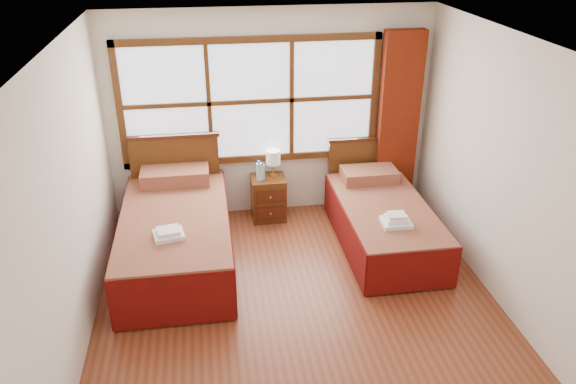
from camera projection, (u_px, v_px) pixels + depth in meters
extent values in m
plane|color=brown|center=(301.00, 314.00, 5.52)|extent=(4.50, 4.50, 0.00)
plane|color=white|center=(305.00, 48.00, 4.37)|extent=(4.50, 4.50, 0.00)
plane|color=silver|center=(271.00, 115.00, 6.94)|extent=(4.00, 0.00, 4.00)
plane|color=silver|center=(67.00, 213.00, 4.67)|extent=(0.00, 4.50, 4.50)
plane|color=silver|center=(514.00, 182.00, 5.22)|extent=(0.00, 4.50, 4.50)
cube|color=white|center=(251.00, 101.00, 6.79)|extent=(3.00, 0.02, 1.40)
cube|color=#502C11|center=(252.00, 158.00, 7.10)|extent=(3.16, 0.06, 0.08)
cube|color=#502C11|center=(249.00, 39.00, 6.44)|extent=(3.16, 0.06, 0.08)
cube|color=#502C11|center=(120.00, 108.00, 6.56)|extent=(0.08, 0.06, 1.56)
cube|color=#502C11|center=(374.00, 96.00, 6.98)|extent=(0.08, 0.06, 1.56)
cube|color=#502C11|center=(209.00, 104.00, 6.70)|extent=(0.05, 0.05, 1.40)
cube|color=#502C11|center=(292.00, 100.00, 6.84)|extent=(0.05, 0.05, 1.40)
cube|color=#502C11|center=(251.00, 102.00, 6.77)|extent=(3.00, 0.05, 0.05)
cube|color=maroon|center=(398.00, 122.00, 7.09)|extent=(0.50, 0.16, 2.30)
cube|color=#421C0D|center=(178.00, 249.00, 6.28)|extent=(1.03, 2.06, 0.34)
cube|color=#5E100D|center=(175.00, 225.00, 6.15)|extent=(1.15, 2.28, 0.28)
cube|color=#640D0A|center=(123.00, 242.00, 6.14)|extent=(0.03, 2.28, 0.57)
cube|color=#640D0A|center=(228.00, 234.00, 6.30)|extent=(0.03, 2.28, 0.57)
cube|color=#640D0A|center=(174.00, 301.00, 5.22)|extent=(1.15, 0.03, 0.57)
cube|color=#5E100D|center=(175.00, 175.00, 6.78)|extent=(0.81, 0.47, 0.18)
cube|color=#502C11|center=(177.00, 179.00, 7.00)|extent=(1.07, 0.06, 1.12)
cube|color=#421C0D|center=(173.00, 136.00, 6.75)|extent=(1.12, 0.08, 0.04)
cube|color=#421C0D|center=(383.00, 234.00, 6.62)|extent=(0.87, 1.74, 0.28)
cube|color=#5E100D|center=(385.00, 215.00, 6.50)|extent=(0.98, 1.93, 0.24)
cube|color=#640D0A|center=(343.00, 229.00, 6.50)|extent=(0.03, 1.93, 0.48)
cube|color=#640D0A|center=(424.00, 222.00, 6.63)|extent=(0.03, 1.93, 0.48)
cube|color=#640D0A|center=(413.00, 272.00, 5.71)|extent=(0.98, 0.03, 0.48)
cube|color=#5E100D|center=(369.00, 175.00, 7.04)|extent=(0.68, 0.40, 0.15)
cube|color=#502C11|center=(362.00, 174.00, 7.37)|extent=(0.91, 0.06, 0.95)
cube|color=#421C0D|center=(364.00, 139.00, 7.15)|extent=(0.95, 0.08, 0.04)
cube|color=#502C11|center=(268.00, 198.00, 7.16)|extent=(0.42, 0.38, 0.57)
cube|color=#421C0D|center=(271.00, 213.00, 7.03)|extent=(0.37, 0.02, 0.17)
cube|color=#421C0D|center=(270.00, 197.00, 6.93)|extent=(0.37, 0.02, 0.17)
sphere|color=#B4853D|center=(271.00, 214.00, 7.01)|extent=(0.03, 0.03, 0.03)
sphere|color=#B4853D|center=(270.00, 198.00, 6.91)|extent=(0.03, 0.03, 0.03)
cube|color=white|center=(169.00, 235.00, 5.64)|extent=(0.34, 0.31, 0.05)
cube|color=white|center=(168.00, 231.00, 5.62)|extent=(0.25, 0.23, 0.04)
cube|color=white|center=(396.00, 223.00, 6.05)|extent=(0.32, 0.28, 0.05)
cube|color=white|center=(396.00, 219.00, 6.03)|extent=(0.24, 0.21, 0.04)
cube|color=white|center=(397.00, 215.00, 6.01)|extent=(0.20, 0.17, 0.04)
cylinder|color=gold|center=(273.00, 175.00, 7.08)|extent=(0.11, 0.11, 0.02)
cylinder|color=gold|center=(273.00, 169.00, 7.04)|extent=(0.02, 0.02, 0.15)
cylinder|color=silver|center=(273.00, 157.00, 6.97)|extent=(0.18, 0.18, 0.18)
cylinder|color=silver|center=(259.00, 172.00, 6.92)|extent=(0.07, 0.07, 0.23)
cylinder|color=blue|center=(259.00, 162.00, 6.86)|extent=(0.03, 0.03, 0.03)
cylinder|color=silver|center=(262.00, 172.00, 6.95)|extent=(0.06, 0.06, 0.19)
cylinder|color=blue|center=(262.00, 164.00, 6.90)|extent=(0.03, 0.03, 0.03)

